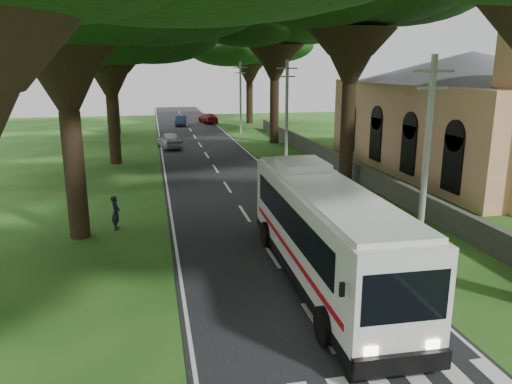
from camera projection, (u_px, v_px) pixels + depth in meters
name	position (u px, v px, depth m)	size (l,w,h in m)	color
ground	(342.00, 365.00, 13.00)	(140.00, 140.00, 0.00)	#1A4C15
road	(217.00, 172.00, 36.72)	(8.00, 120.00, 0.04)	black
property_wall	(338.00, 162.00, 37.41)	(0.35, 50.00, 1.20)	#383533
church	(469.00, 104.00, 35.77)	(14.00, 24.00, 11.60)	tan
pole_near	(426.00, 159.00, 18.75)	(1.60, 0.24, 8.00)	gray
pole_mid	(287.00, 112.00, 37.73)	(1.60, 0.24, 8.00)	gray
pole_far	(241.00, 96.00, 56.70)	(1.60, 0.24, 8.00)	gray
tree_l_midb	(107.00, 26.00, 37.40)	(14.57, 14.57, 13.65)	black
tree_l_far	(110.00, 28.00, 54.02)	(14.10, 14.10, 14.64)	black
tree_r_midb	(275.00, 12.00, 47.46)	(15.27, 15.27, 15.86)	black
tree_r_far	(249.00, 41.00, 65.17)	(15.11, 15.11, 14.05)	black
coach_bus	(324.00, 230.00, 17.68)	(3.06, 12.20, 3.58)	white
distant_car_a	(169.00, 140.00, 46.94)	(1.77, 4.40, 1.50)	#A9AAAE
distant_car_b	(181.00, 121.00, 64.64)	(1.37, 3.92, 1.29)	navy
distant_car_c	(208.00, 118.00, 67.48)	(1.83, 4.50, 1.31)	maroon
pedestrian	(116.00, 213.00, 23.64)	(0.60, 0.39, 1.63)	black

